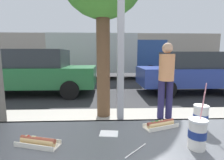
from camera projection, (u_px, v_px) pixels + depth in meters
ground_plane at (107, 82)px, 9.39m from camera, size 60.00×60.00×0.00m
sidewalk_strip at (112, 137)px, 3.05m from camera, size 16.00×2.80×0.13m
window_wall at (121, 11)px, 1.29m from camera, size 2.74×0.20×2.90m
building_facade_far at (106, 50)px, 21.02m from camera, size 28.00×1.20×4.02m
soda_cup_left at (197, 133)px, 0.94m from camera, size 0.10×0.10×0.33m
soda_cup_right at (200, 117)px, 1.18m from camera, size 0.10×0.10×0.33m
hotdog_tray_near at (38, 142)px, 0.98m from camera, size 0.27×0.15×0.05m
hotdog_tray_far at (161, 124)px, 1.23m from camera, size 0.26×0.17×0.05m
loose_straw at (136, 151)px, 0.93m from camera, size 0.14×0.14×0.01m
napkin_wrapper at (109, 134)px, 1.13m from camera, size 0.13×0.10×0.00m
parked_car_green at (39, 72)px, 6.55m from camera, size 4.28×2.00×1.70m
parked_car_blue at (192, 72)px, 6.80m from camera, size 4.17×1.94×1.62m
box_truck at (106, 54)px, 10.83m from camera, size 6.91×2.44×2.72m
pedestrian at (166, 76)px, 3.63m from camera, size 0.32×0.32×1.63m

